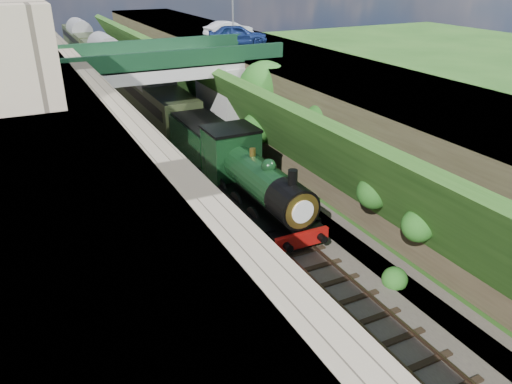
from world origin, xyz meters
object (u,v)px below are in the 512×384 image
at_px(tree, 265,90).
at_px(lamppost, 233,0).
at_px(car_blue, 237,35).
at_px(car_silver, 228,30).
at_px(locomotive, 254,182).
at_px(road_bridge, 170,89).
at_px(tender, 204,145).

bearing_deg(tree, lamppost, 76.89).
height_order(car_blue, car_silver, car_blue).
relative_size(car_silver, locomotive, 0.43).
xyz_separation_m(road_bridge, tree, (4.97, -5.32, 0.57)).
distance_m(car_silver, tender, 16.55).
distance_m(car_silver, locomotive, 22.92).
bearing_deg(road_bridge, tender, -87.48).
xyz_separation_m(car_silver, tender, (-7.78, -13.59, -5.36)).
distance_m(locomotive, tender, 7.37).
height_order(lamppost, car_silver, lamppost).
bearing_deg(locomotive, road_bridge, 91.11).
height_order(lamppost, locomotive, lamppost).
distance_m(road_bridge, lamppost, 10.69).
height_order(road_bridge, car_blue, car_blue).
bearing_deg(car_blue, lamppost, 4.37).
xyz_separation_m(road_bridge, tender, (0.26, -5.81, -2.46)).
xyz_separation_m(tree, tender, (-4.71, -0.49, -3.03)).
bearing_deg(road_bridge, car_silver, 44.09).
bearing_deg(tree, car_blue, 77.24).
bearing_deg(lamppost, tender, -122.84).
relative_size(road_bridge, locomotive, 1.56).
bearing_deg(car_silver, locomotive, 149.77).
bearing_deg(car_blue, car_silver, 5.10).
bearing_deg(tender, car_silver, 60.21).
height_order(car_silver, tender, car_silver).
xyz_separation_m(road_bridge, car_silver, (8.04, 7.78, 2.90)).
distance_m(car_blue, tender, 12.69).
height_order(road_bridge, lamppost, lamppost).
height_order(road_bridge, car_silver, car_silver).
height_order(tree, tender, tree).
bearing_deg(car_silver, tender, 140.35).
height_order(road_bridge, tender, road_bridge).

